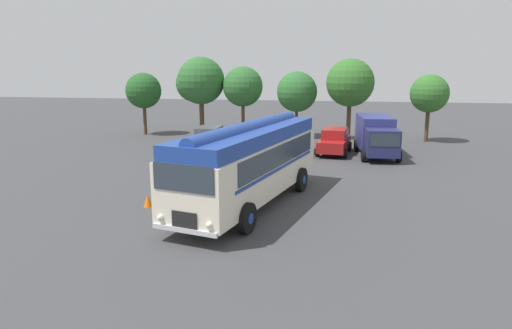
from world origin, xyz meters
The scene contains 14 objects.
ground_plane centered at (0.00, 0.00, 0.00)m, with size 120.00×120.00×0.00m, color #3D3D3F.
vintage_bus centered at (0.73, 0.21, 1.89)m, with size 4.78×10.38×3.49m.
car_near_left centered at (-4.31, 11.82, 0.85)m, with size 2.04×4.24×1.66m.
car_mid_left centered at (-1.30, 12.38, 0.85)m, with size 2.18×4.31×1.66m.
car_mid_right centered at (1.38, 12.29, 0.85)m, with size 2.21×4.32×1.66m.
car_far_right centered at (4.12, 12.42, 0.85)m, with size 2.36×4.39×1.66m.
box_van centered at (6.75, 12.26, 1.36)m, with size 2.69×5.91×2.50m.
tree_far_left centered at (-11.85, 18.60, 3.65)m, with size 2.97×2.97×5.17m.
tree_left_of_centre centered at (-7.28, 19.52, 4.41)m, with size 4.09×3.94×6.48m.
tree_centre centered at (-3.45, 19.39, 4.02)m, with size 3.28×3.28×5.69m.
tree_right_of_centre centered at (0.95, 19.09, 3.64)m, with size 3.23×3.23×5.30m.
tree_far_right centered at (5.03, 18.77, 4.43)m, with size 3.70×3.70×6.29m.
tree_extra_right centered at (11.12, 18.65, 3.70)m, with size 2.87×2.87×5.10m.
traffic_cone centered at (-3.34, -0.81, 0.28)m, with size 0.36×0.36×0.55m, color orange.
Camera 1 is at (4.19, -17.79, 5.67)m, focal length 32.00 mm.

